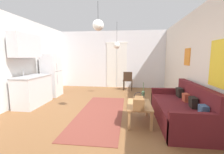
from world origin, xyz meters
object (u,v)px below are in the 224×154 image
Objects in this scene: coffee_table at (139,106)px; pendant_lamp_far at (117,45)px; bamboo_vase at (143,96)px; refrigerator at (52,75)px; accent_chair at (128,80)px; couch at (182,111)px; handbag at (139,103)px; pendant_lamp_near at (98,25)px.

pendant_lamp_far is (-0.69, 2.10, 1.52)m from coffee_table.
bamboo_vase is 0.29× the size of refrigerator.
bamboo_vase is 0.54× the size of accent_chair.
bamboo_vase is 3.67m from refrigerator.
refrigerator is (-3.15, 1.96, 0.42)m from coffee_table.
refrigerator reaches higher than couch.
accent_chair is at bearing 70.59° from pendant_lamp_far.
accent_chair is (-1.25, 3.15, 0.20)m from couch.
pendant_lamp_far reaches higher than bamboo_vase.
refrigerator is 1.69× the size of pendant_lamp_far.
handbag is 3.86m from refrigerator.
bamboo_vase is 0.48× the size of pendant_lamp_far.
bamboo_vase is 1.29× the size of handbag.
pendant_lamp_near is (-1.91, 0.03, 1.91)m from couch.
pendant_lamp_far is at bearing 3.21° from refrigerator.
pendant_lamp_near is at bearing -97.34° from pendant_lamp_far.
coffee_table is 1.38× the size of pendant_lamp_near.
coffee_table is 2.06m from pendant_lamp_near.
pendant_lamp_far is (-0.66, 2.41, 1.34)m from handbag.
accent_chair is 0.89× the size of pendant_lamp_far.
bamboo_vase is at bearing 166.82° from couch.
coffee_table is at bearing -31.98° from refrigerator.
handbag is at bearing -96.29° from coffee_table.
accent_chair is 1.85m from pendant_lamp_far.
couch is at bearing 5.17° from coffee_table.
pendant_lamp_far reaches higher than couch.
coffee_table is 3.73m from refrigerator.
handbag is 0.55× the size of pendant_lamp_near.
handbag is at bearing -74.69° from pendant_lamp_far.
bamboo_vase reaches higher than coffee_table.
pendant_lamp_near reaches higher than couch.
couch is 4.43× the size of bamboo_vase.
couch is at bearing -0.77° from pendant_lamp_near.
handbag is 0.37× the size of pendant_lamp_far.
refrigerator is (-3.11, 2.27, 0.25)m from handbag.
refrigerator is 1.89× the size of accent_chair.
pendant_lamp_near is (-0.92, 0.42, 1.65)m from handbag.
pendant_lamp_far is (-0.80, 1.82, 1.35)m from bamboo_vase.
couch is at bearing -50.63° from pendant_lamp_far.
handbag is 3.56m from accent_chair.
refrigerator is (-4.11, 1.88, 0.51)m from couch.
handbag is 2.84m from pendant_lamp_far.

